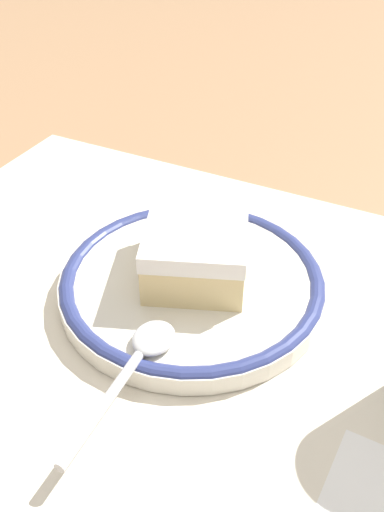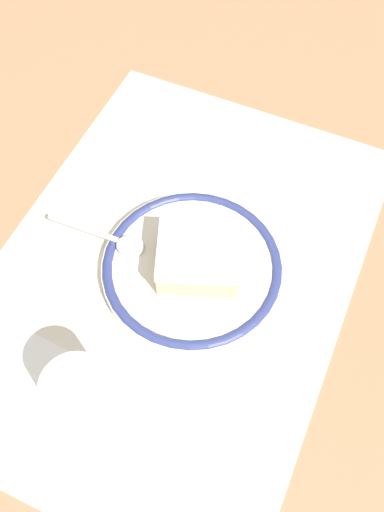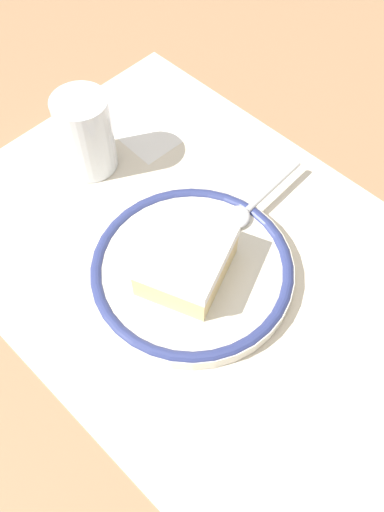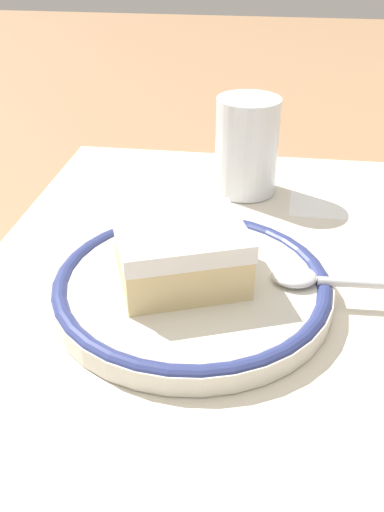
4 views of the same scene
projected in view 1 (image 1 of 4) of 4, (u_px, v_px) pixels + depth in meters
name	position (u px, v px, depth m)	size (l,w,h in m)	color
ground_plane	(189.00, 312.00, 0.43)	(2.40, 2.40, 0.00)	#9E7551
placemat	(189.00, 312.00, 0.43)	(0.54, 0.38, 0.00)	beige
plate	(192.00, 282.00, 0.44)	(0.20, 0.20, 0.02)	silver
cake_slice	(196.00, 248.00, 0.43)	(0.10, 0.11, 0.04)	beige
spoon	(133.00, 356.00, 0.36)	(0.03, 0.12, 0.01)	silver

